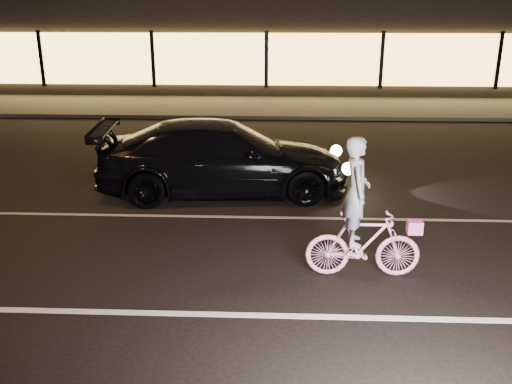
{
  "coord_description": "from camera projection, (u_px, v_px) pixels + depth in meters",
  "views": [
    {
      "loc": [
        0.54,
        -8.03,
        3.97
      ],
      "look_at": [
        0.18,
        0.6,
        0.99
      ],
      "focal_mm": 40.0,
      "sensor_mm": 36.0,
      "label": 1
    }
  ],
  "objects": [
    {
      "name": "storefront",
      "position": [
        269.0,
        38.0,
        26.12
      ],
      "size": [
        25.4,
        8.42,
        4.2
      ],
      "color": "black",
      "rests_on": "ground"
    },
    {
      "name": "lane_stripe_near",
      "position": [
        235.0,
        315.0,
        7.48
      ],
      "size": [
        60.0,
        0.12,
        0.01
      ],
      "primitive_type": "cube",
      "color": "silver",
      "rests_on": "ground"
    },
    {
      "name": "sedan",
      "position": [
        223.0,
        158.0,
        11.94
      ],
      "size": [
        5.39,
        2.56,
        1.52
      ],
      "rotation": [
        0.0,
        0.0,
        1.65
      ],
      "color": "black",
      "rests_on": "ground"
    },
    {
      "name": "cyclist",
      "position": [
        361.0,
        229.0,
        8.31
      ],
      "size": [
        1.69,
        0.58,
        2.13
      ],
      "rotation": [
        0.0,
        0.0,
        1.57
      ],
      "color": "#E72F88",
      "rests_on": "ground"
    },
    {
      "name": "lane_stripe_far",
      "position": [
        249.0,
        217.0,
        10.79
      ],
      "size": [
        60.0,
        0.1,
        0.01
      ],
      "primitive_type": "cube",
      "color": "gray",
      "rests_on": "ground"
    },
    {
      "name": "ground",
      "position": [
        243.0,
        264.0,
        8.9
      ],
      "size": [
        90.0,
        90.0,
        0.0
      ],
      "primitive_type": "plane",
      "color": "black",
      "rests_on": "ground"
    },
    {
      "name": "sidewalk",
      "position": [
        265.0,
        107.0,
        21.16
      ],
      "size": [
        30.0,
        4.0,
        0.12
      ],
      "primitive_type": "cube",
      "color": "#383533",
      "rests_on": "ground"
    }
  ]
}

